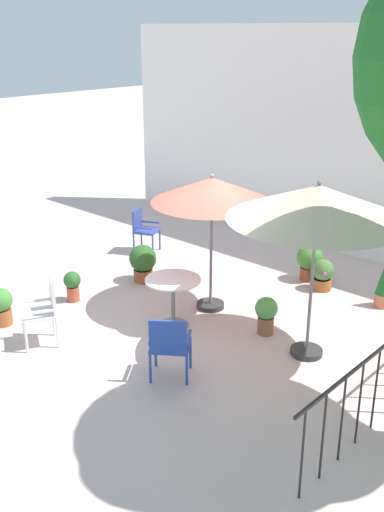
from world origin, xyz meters
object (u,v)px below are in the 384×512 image
object	(u,v)px
patio_chair_1	(143,227)
potted_plant_4	(1,305)
patio_chair_0	(169,343)
cafe_table_0	(173,293)
potted_plant_0	(143,262)
potted_plant_1	(266,313)
patio_umbrella_1	(212,192)
patio_umbrella_0	(318,203)
potted_plant_5	(309,260)
potted_plant_2	(72,284)
potted_plant_7	(322,274)
patio_chair_2	(45,308)

from	to	relation	value
patio_chair_1	potted_plant_4	size ratio (longest dim) A/B	1.53
patio_chair_0	patio_chair_1	world-z (taller)	patio_chair_0
cafe_table_0	patio_chair_1	distance (m)	3.27
potted_plant_0	potted_plant_1	bearing A→B (deg)	-2.75
patio_umbrella_1	cafe_table_0	size ratio (longest dim) A/B	2.65
patio_umbrella_0	patio_chair_0	distance (m)	2.55
patio_umbrella_1	potted_plant_1	world-z (taller)	patio_umbrella_1
patio_chair_0	potted_plant_1	size ratio (longest dim) A/B	1.54
potted_plant_1	potted_plant_5	size ratio (longest dim) A/B	0.87
potted_plant_2	potted_plant_5	world-z (taller)	potted_plant_5
potted_plant_2	potted_plant_7	world-z (taller)	potted_plant_7
potted_plant_0	potted_plant_4	xyz separation A→B (m)	(-0.36, -2.57, -0.06)
potted_plant_7	cafe_table_0	bearing A→B (deg)	-109.15
patio_umbrella_0	potted_plant_1	size ratio (longest dim) A/B	4.26
patio_umbrella_1	potted_plant_2	world-z (taller)	patio_umbrella_1
patio_umbrella_0	potted_plant_4	size ratio (longest dim) A/B	4.23
patio_chair_1	potted_plant_7	bearing A→B (deg)	12.39
potted_plant_2	potted_plant_4	size ratio (longest dim) A/B	0.89
potted_plant_2	potted_plant_1	bearing A→B (deg)	22.05
patio_chair_2	potted_plant_4	bearing A→B (deg)	-173.24
cafe_table_0	patio_chair_2	distance (m)	1.85
patio_umbrella_0	patio_umbrella_1	distance (m)	1.97
patio_chair_2	potted_plant_5	size ratio (longest dim) A/B	1.48
cafe_table_0	potted_plant_0	bearing A→B (deg)	151.15
potted_plant_0	potted_plant_5	world-z (taller)	potted_plant_0
potted_plant_2	potted_plant_7	distance (m)	4.20
patio_umbrella_1	potted_plant_4	size ratio (longest dim) A/B	3.78
patio_chair_2	potted_plant_2	world-z (taller)	patio_chair_2
patio_chair_1	patio_umbrella_0	bearing A→B (deg)	-15.35
potted_plant_4	potted_plant_5	world-z (taller)	potted_plant_5
patio_chair_1	patio_chair_2	size ratio (longest dim) A/B	0.90
potted_plant_2	potted_plant_5	xyz separation A→B (m)	(2.37, 3.37, 0.08)
patio_chair_1	patio_chair_2	xyz separation A→B (m)	(1.71, -3.48, 0.04)
patio_chair_2	potted_plant_1	xyz separation A→B (m)	(2.12, 2.33, -0.23)
patio_chair_1	potted_plant_4	bearing A→B (deg)	-78.70
potted_plant_7	potted_plant_4	bearing A→B (deg)	-123.31
patio_chair_2	potted_plant_0	world-z (taller)	patio_chair_2
patio_umbrella_0	patio_chair_1	bearing A→B (deg)	164.65
cafe_table_0	patio_umbrella_0	bearing A→B (deg)	18.10
potted_plant_4	potted_plant_5	distance (m)	5.23
potted_plant_4	potted_plant_7	distance (m)	5.25
patio_chair_1	potted_plant_0	xyz separation A→B (m)	(1.08, -1.02, -0.15)
potted_plant_7	patio_chair_2	bearing A→B (deg)	-113.94
cafe_table_0	patio_chair_0	xyz separation A→B (m)	(0.98, -1.07, -0.03)
potted_plant_0	patio_chair_1	bearing A→B (deg)	136.62
patio_chair_1	patio_chair_2	bearing A→B (deg)	-63.87
potted_plant_7	potted_plant_5	bearing A→B (deg)	151.95
patio_umbrella_0	potted_plant_1	xyz separation A→B (m)	(-0.77, 0.11, -1.82)
patio_umbrella_1	potted_plant_0	bearing A→B (deg)	179.54
potted_plant_5	patio_chair_2	bearing A→B (deg)	-108.49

